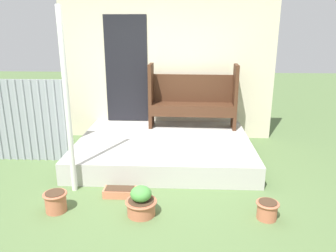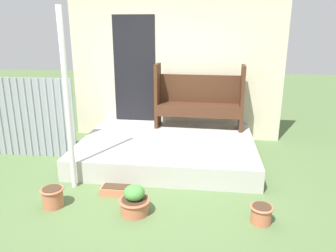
{
  "view_description": "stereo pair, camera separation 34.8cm",
  "coord_description": "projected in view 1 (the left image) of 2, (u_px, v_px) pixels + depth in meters",
  "views": [
    {
      "loc": [
        0.5,
        -4.02,
        2.11
      ],
      "look_at": [
        0.29,
        0.39,
        0.77
      ],
      "focal_mm": 35.0,
      "sensor_mm": 36.0,
      "label": 1
    },
    {
      "loc": [
        0.85,
        -3.99,
        2.11
      ],
      "look_at": [
        0.29,
        0.39,
        0.77
      ],
      "focal_mm": 35.0,
      "sensor_mm": 36.0,
      "label": 2
    }
  ],
  "objects": [
    {
      "name": "ground_plane",
      "position": [
        145.0,
        188.0,
        4.47
      ],
      "size": [
        24.0,
        24.0,
        0.0
      ],
      "primitive_type": "plane",
      "color": "#516B3D"
    },
    {
      "name": "flower_pot_left",
      "position": [
        56.0,
        201.0,
        3.87
      ],
      "size": [
        0.28,
        0.28,
        0.25
      ],
      "color": "#B76647",
      "rests_on": "ground_plane"
    },
    {
      "name": "planter_box_rect",
      "position": [
        120.0,
        192.0,
        4.25
      ],
      "size": [
        0.42,
        0.19,
        0.11
      ],
      "color": "#C67251",
      "rests_on": "ground_plane"
    },
    {
      "name": "porch_slab",
      "position": [
        164.0,
        149.0,
        5.47
      ],
      "size": [
        2.83,
        2.2,
        0.32
      ],
      "color": "#B2AFA8",
      "rests_on": "ground_plane"
    },
    {
      "name": "fence_corrugated",
      "position": [
        1.0,
        121.0,
        5.27
      ],
      "size": [
        2.21,
        0.05,
        1.33
      ],
      "color": "gray",
      "rests_on": "ground_plane"
    },
    {
      "name": "flower_pot_right",
      "position": [
        267.0,
        209.0,
        3.73
      ],
      "size": [
        0.26,
        0.26,
        0.21
      ],
      "color": "#B76647",
      "rests_on": "ground_plane"
    },
    {
      "name": "house_wall",
      "position": [
        165.0,
        71.0,
        6.23
      ],
      "size": [
        4.03,
        0.08,
        2.6
      ],
      "color": "beige",
      "rests_on": "ground_plane"
    },
    {
      "name": "support_post",
      "position": [
        67.0,
        105.0,
        4.08
      ],
      "size": [
        0.07,
        0.07,
        2.36
      ],
      "color": "silver",
      "rests_on": "ground_plane"
    },
    {
      "name": "bench",
      "position": [
        193.0,
        97.0,
        5.98
      ],
      "size": [
        1.59,
        0.45,
        1.16
      ],
      "rotation": [
        0.0,
        0.0,
        -0.03
      ],
      "color": "#422616",
      "rests_on": "porch_slab"
    },
    {
      "name": "flower_pot_middle",
      "position": [
        141.0,
        203.0,
        3.8
      ],
      "size": [
        0.37,
        0.37,
        0.36
      ],
      "color": "#B76647",
      "rests_on": "ground_plane"
    }
  ]
}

